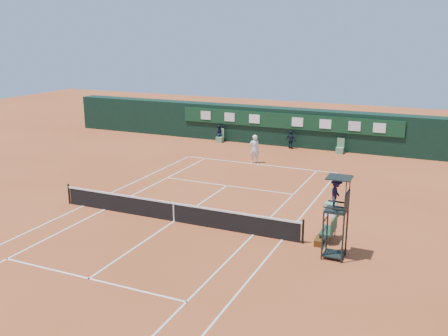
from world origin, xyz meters
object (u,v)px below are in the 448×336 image
at_px(tennis_net, 174,212).
at_px(cooler, 331,209).
at_px(player, 254,149).
at_px(player_bench, 330,228).
at_px(umpire_chair, 337,200).

distance_m(tennis_net, cooler, 7.83).
relative_size(cooler, player, 0.32).
relative_size(tennis_net, player_bench, 10.75).
bearing_deg(tennis_net, player, 91.97).
bearing_deg(umpire_chair, player, 122.70).
xyz_separation_m(umpire_chair, cooler, (-1.17, 4.82, -2.13)).
bearing_deg(umpire_chair, player_bench, 106.89).
height_order(umpire_chair, player_bench, umpire_chair).
bearing_deg(player, umpire_chair, 91.33).
xyz_separation_m(tennis_net, cooler, (6.74, 3.97, -0.18)).
height_order(umpire_chair, cooler, umpire_chair).
relative_size(tennis_net, cooler, 20.00).
bearing_deg(cooler, umpire_chair, -76.30).
height_order(player_bench, cooler, player_bench).
bearing_deg(player_bench, umpire_chair, -73.11).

